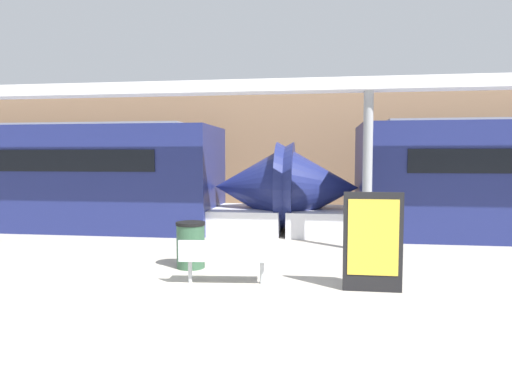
{
  "coord_description": "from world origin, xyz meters",
  "views": [
    {
      "loc": [
        1.71,
        -6.43,
        2.18
      ],
      "look_at": [
        0.29,
        3.75,
        1.4
      ],
      "focal_mm": 32.0,
      "sensor_mm": 36.0,
      "label": 1
    }
  ],
  "objects_px": {
    "bench_near": "(225,256)",
    "poster_board": "(373,242)",
    "support_column_near": "(367,172)",
    "trash_bin": "(191,245)"
  },
  "relations": [
    {
      "from": "poster_board",
      "to": "support_column_near",
      "type": "xyz_separation_m",
      "value": [
        0.23,
        3.29,
        1.03
      ]
    },
    {
      "from": "trash_bin",
      "to": "bench_near",
      "type": "bearing_deg",
      "value": -49.19
    },
    {
      "from": "support_column_near",
      "to": "trash_bin",
      "type": "bearing_deg",
      "value": -149.33
    },
    {
      "from": "poster_board",
      "to": "trash_bin",
      "type": "bearing_deg",
      "value": 161.09
    },
    {
      "from": "bench_near",
      "to": "poster_board",
      "type": "xyz_separation_m",
      "value": [
        2.45,
        -0.09,
        0.34
      ]
    },
    {
      "from": "trash_bin",
      "to": "support_column_near",
      "type": "xyz_separation_m",
      "value": [
        3.6,
        2.14,
        1.39
      ]
    },
    {
      "from": "bench_near",
      "to": "poster_board",
      "type": "distance_m",
      "value": 2.48
    },
    {
      "from": "trash_bin",
      "to": "poster_board",
      "type": "height_order",
      "value": "poster_board"
    },
    {
      "from": "support_column_near",
      "to": "poster_board",
      "type": "bearing_deg",
      "value": -93.99
    },
    {
      "from": "poster_board",
      "to": "support_column_near",
      "type": "relative_size",
      "value": 0.44
    }
  ]
}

